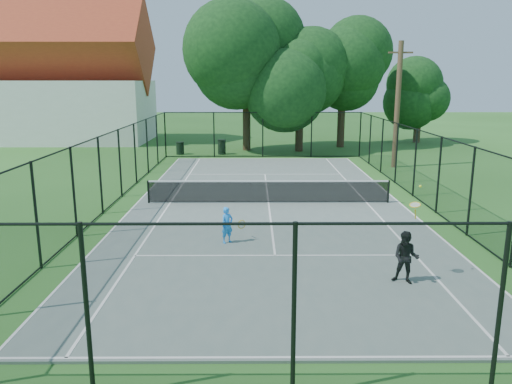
{
  "coord_description": "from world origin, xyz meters",
  "views": [
    {
      "loc": [
        -0.64,
        -20.22,
        5.1
      ],
      "look_at": [
        -0.54,
        -3.0,
        1.2
      ],
      "focal_mm": 35.0,
      "sensor_mm": 36.0,
      "label": 1
    }
  ],
  "objects_px": {
    "trash_bin_right": "(222,147)",
    "utility_pole": "(397,104)",
    "tennis_net": "(269,191)",
    "trash_bin_left": "(180,148)",
    "player_blue": "(227,225)",
    "player_black": "(406,257)"
  },
  "relations": [
    {
      "from": "trash_bin_left",
      "to": "player_blue",
      "type": "height_order",
      "value": "player_blue"
    },
    {
      "from": "trash_bin_left",
      "to": "utility_pole",
      "type": "height_order",
      "value": "utility_pole"
    },
    {
      "from": "trash_bin_right",
      "to": "player_blue",
      "type": "distance_m",
      "value": 19.48
    },
    {
      "from": "tennis_net",
      "to": "player_black",
      "type": "bearing_deg",
      "value": -69.2
    },
    {
      "from": "player_blue",
      "to": "player_black",
      "type": "relative_size",
      "value": 0.47
    },
    {
      "from": "player_blue",
      "to": "player_black",
      "type": "height_order",
      "value": "player_black"
    },
    {
      "from": "trash_bin_right",
      "to": "utility_pole",
      "type": "xyz_separation_m",
      "value": [
        10.56,
        -5.24,
        3.16
      ]
    },
    {
      "from": "tennis_net",
      "to": "utility_pole",
      "type": "bearing_deg",
      "value": 49.34
    },
    {
      "from": "trash_bin_right",
      "to": "utility_pole",
      "type": "distance_m",
      "value": 12.2
    },
    {
      "from": "tennis_net",
      "to": "player_black",
      "type": "height_order",
      "value": "player_black"
    },
    {
      "from": "utility_pole",
      "to": "trash_bin_left",
      "type": "bearing_deg",
      "value": 158.73
    },
    {
      "from": "tennis_net",
      "to": "trash_bin_left",
      "type": "distance_m",
      "value": 15.34
    },
    {
      "from": "utility_pole",
      "to": "player_blue",
      "type": "xyz_separation_m",
      "value": [
        -9.18,
        -14.19,
        -3.04
      ]
    },
    {
      "from": "trash_bin_right",
      "to": "player_blue",
      "type": "xyz_separation_m",
      "value": [
        1.38,
        -19.43,
        0.12
      ]
    },
    {
      "from": "tennis_net",
      "to": "trash_bin_right",
      "type": "distance_m",
      "value": 14.52
    },
    {
      "from": "tennis_net",
      "to": "trash_bin_right",
      "type": "height_order",
      "value": "trash_bin_right"
    },
    {
      "from": "tennis_net",
      "to": "trash_bin_left",
      "type": "xyz_separation_m",
      "value": [
        -5.72,
        14.24,
        -0.14
      ]
    },
    {
      "from": "utility_pole",
      "to": "player_black",
      "type": "xyz_separation_m",
      "value": [
        -4.53,
        -17.41,
        -2.94
      ]
    },
    {
      "from": "tennis_net",
      "to": "utility_pole",
      "type": "relative_size",
      "value": 1.39
    },
    {
      "from": "trash_bin_left",
      "to": "trash_bin_right",
      "type": "xyz_separation_m",
      "value": [
        2.89,
        0.01,
        0.08
      ]
    },
    {
      "from": "trash_bin_right",
      "to": "tennis_net",
      "type": "bearing_deg",
      "value": -78.78
    },
    {
      "from": "trash_bin_left",
      "to": "player_black",
      "type": "height_order",
      "value": "player_black"
    }
  ]
}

